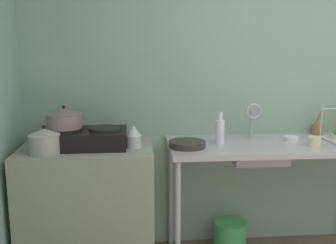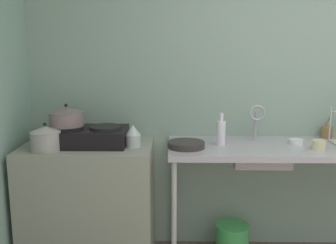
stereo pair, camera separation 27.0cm
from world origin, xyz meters
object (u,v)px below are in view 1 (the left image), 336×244
Objects in this scene: pot_beside_stove at (45,141)px; faucet at (253,115)px; percolator at (134,137)px; bottle_by_sink at (220,131)px; stove at (85,138)px; utensil_jar at (317,129)px; cup_by_rack at (314,141)px; pot_on_left_burner at (64,118)px; small_bowl_on_drainboard at (291,139)px; bucket_on_floor at (230,238)px; sink_basin at (258,153)px; frying_pan at (187,144)px.

pot_beside_stove is 1.48m from faucet.
percolator is 0.61m from bottle_by_sink.
utensil_jar is (1.78, 0.23, -0.02)m from stove.
pot_on_left_burner is at bearing 176.05° from cup_by_rack.
bottle_by_sink is 1.03× the size of utensil_jar.
small_bowl_on_drainboard is 0.89m from bucket_on_floor.
faucet reaches higher than percolator.
stove is 1.35m from bucket_on_floor.
utensil_jar is at bearing 34.01° from small_bowl_on_drainboard.
sink_basin is 0.62m from utensil_jar.
percolator is 0.37m from frying_pan.
sink_basin is 1.51× the size of frying_pan.
faucet is at bearing 4.96° from pot_on_left_burner.
cup_by_rack is (1.26, -0.07, -0.04)m from percolator.
percolator is 0.61× the size of bucket_on_floor.
stove is 6.41× the size of cup_by_rack.
bottle_by_sink reaches higher than utensil_jar.
stove is 0.34m from percolator.
pot_on_left_burner is 0.86m from frying_pan.
stove is 1.49m from small_bowl_on_drainboard.
pot_on_left_burner is at bearing 56.46° from pot_beside_stove.
pot_on_left_burner reaches higher than sink_basin.
cup_by_rack is (1.83, 0.04, -0.05)m from pot_beside_stove.
pot_on_left_burner is 0.89× the size of faucet.
pot_beside_stove reaches higher than sink_basin.
pot_on_left_burner reaches higher than utensil_jar.
small_bowl_on_drainboard is at bearing -16.55° from faucet.
stove is 2.33× the size of pot_on_left_burner.
frying_pan is (0.37, -0.02, -0.05)m from percolator.
cup_by_rack is at bearing -3.13° from percolator.
bottle_by_sink is (-0.54, -0.03, 0.07)m from small_bowl_on_drainboard.
faucet is at bearing 10.58° from pot_beside_stove.
pot_on_left_burner is at bearing -173.03° from utensil_jar.
bottle_by_sink reaches higher than percolator.
small_bowl_on_drainboard is at bearing 7.63° from frying_pan.
bucket_on_floor is at bearing -167.02° from utensil_jar.
pot_beside_stove is 0.91× the size of utensil_jar.
frying_pan is at bearing -2.76° from percolator.
cup_by_rack is at bearing -3.95° from pot_on_left_burner.
frying_pan is at bearing -160.21° from faucet.
bucket_on_floor is (-0.16, 0.09, -0.70)m from sink_basin.
small_bowl_on_drainboard is at bearing 123.28° from cup_by_rack.
cup_by_rack reaches higher than sink_basin.
pot_on_left_burner is 1.94m from utensil_jar.
stove is 2.54× the size of utensil_jar.
faucet is 2.62× the size of small_bowl_on_drainboard.
pot_beside_stove is at bearing -147.04° from stove.
utensil_jar is at bearing 12.98° from bucket_on_floor.
frying_pan is 2.89× the size of cup_by_rack.
percolator is 0.90m from sink_basin.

